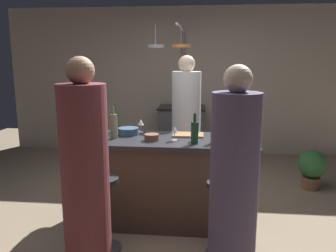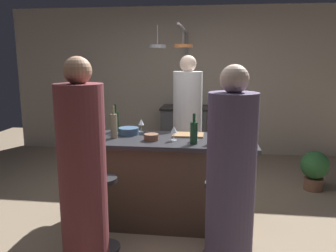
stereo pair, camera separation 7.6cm
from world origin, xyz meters
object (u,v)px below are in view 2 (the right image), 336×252
(bar_stool_right, at_px, (219,217))
(mixing_bowl_blue, at_px, (129,131))
(cutting_board, at_px, (188,135))
(mixing_bowl_ceramic, at_px, (238,133))
(stove_range, at_px, (184,132))
(potted_plant, at_px, (315,168))
(mixing_bowl_wooden, at_px, (151,137))
(guest_right, at_px, (230,189))
(wine_bottle_white, at_px, (114,125))
(wine_bottle_amber, at_px, (88,126))
(wine_bottle_green, at_px, (194,132))
(wine_bottle_dark, at_px, (247,130))
(chef, at_px, (187,129))
(guest_left, at_px, (83,179))
(wine_glass_near_left_guest, at_px, (141,123))
(bar_stool_left, at_px, (103,210))
(wine_bottle_red, at_px, (116,121))
(pepper_mill, at_px, (216,132))
(wine_glass_near_right_guest, at_px, (195,130))
(wine_glass_by_chef, at_px, (174,130))

(bar_stool_right, distance_m, mixing_bowl_blue, 1.35)
(cutting_board, distance_m, mixing_bowl_ceramic, 0.53)
(stove_range, bearing_deg, mixing_bowl_blue, -100.37)
(potted_plant, height_order, mixing_bowl_wooden, mixing_bowl_wooden)
(guest_right, relative_size, mixing_bowl_ceramic, 10.48)
(wine_bottle_white, distance_m, wine_bottle_amber, 0.27)
(cutting_board, bearing_deg, bar_stool_right, -67.28)
(cutting_board, relative_size, wine_bottle_green, 1.09)
(wine_bottle_dark, height_order, mixing_bowl_wooden, wine_bottle_dark)
(chef, distance_m, mixing_bowl_ceramic, 0.95)
(guest_left, bearing_deg, wine_glass_near_left_guest, 80.90)
(wine_bottle_white, bearing_deg, guest_right, -39.82)
(wine_bottle_white, distance_m, wine_bottle_green, 0.84)
(bar_stool_left, xyz_separation_m, guest_right, (1.08, -0.37, 0.40))
(wine_bottle_dark, bearing_deg, wine_bottle_red, 165.16)
(chef, distance_m, wine_bottle_white, 1.22)
(pepper_mill, relative_size, wine_bottle_green, 0.71)
(bar_stool_left, bearing_deg, potted_plant, 36.98)
(wine_bottle_red, distance_m, wine_glass_near_right_guest, 0.96)
(cutting_board, bearing_deg, wine_glass_by_chef, -118.36)
(bar_stool_right, height_order, guest_right, guest_right)
(mixing_bowl_wooden, bearing_deg, stove_range, 86.93)
(wine_bottle_red, bearing_deg, guest_right, -46.22)
(guest_right, height_order, wine_bottle_red, guest_right)
(chef, bearing_deg, mixing_bowl_wooden, -105.65)
(mixing_bowl_wooden, bearing_deg, wine_bottle_amber, 178.70)
(wine_glass_near_left_guest, distance_m, wine_glass_by_chef, 0.53)
(mixing_bowl_ceramic, bearing_deg, wine_glass_near_left_guest, 175.76)
(potted_plant, distance_m, wine_bottle_amber, 2.96)
(mixing_bowl_wooden, bearing_deg, guest_right, -50.55)
(wine_glass_near_right_guest, bearing_deg, wine_bottle_white, 178.92)
(bar_stool_right, distance_m, wine_bottle_red, 1.58)
(stove_range, xyz_separation_m, bar_stool_right, (0.54, -3.07, -0.07))
(guest_right, bearing_deg, wine_glass_by_chef, 119.31)
(potted_plant, bearing_deg, wine_bottle_dark, -129.97)
(guest_right, height_order, wine_bottle_white, guest_right)
(guest_right, distance_m, mixing_bowl_wooden, 1.17)
(guest_right, relative_size, potted_plant, 3.20)
(wine_bottle_dark, height_order, wine_bottle_amber, wine_bottle_dark)
(wine_bottle_red, distance_m, mixing_bowl_ceramic, 1.34)
(pepper_mill, xyz_separation_m, wine_glass_near_right_guest, (-0.20, 0.03, 0.00))
(chef, xyz_separation_m, wine_glass_near_right_guest, (0.15, -1.00, 0.20))
(chef, xyz_separation_m, wine_bottle_green, (0.14, -1.12, 0.20))
(stove_range, relative_size, guest_right, 0.54)
(guest_right, relative_size, wine_bottle_dark, 5.05)
(cutting_board, distance_m, wine_bottle_red, 0.83)
(cutting_board, bearing_deg, wine_bottle_white, -164.98)
(chef, xyz_separation_m, wine_glass_near_left_guest, (-0.47, -0.66, 0.20))
(cutting_board, bearing_deg, wine_bottle_green, -77.61)
(guest_left, distance_m, wine_glass_near_right_guest, 1.24)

